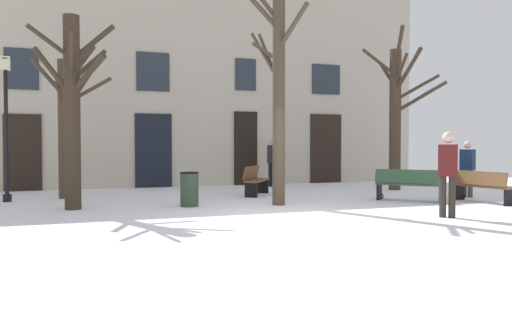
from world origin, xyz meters
name	(u,v)px	position (x,y,z in m)	size (l,w,h in m)	color
ground_plane	(282,216)	(0.00, 0.00, 0.00)	(29.61, 29.61, 0.00)	white
building_facade	(195,73)	(0.00, 8.42, 4.17)	(18.50, 0.60, 8.26)	#BCB29E
tree_center	(66,118)	(-4.40, 5.30, 2.26)	(2.12, 1.85, 4.37)	#423326
tree_right_of_center	(73,105)	(-4.18, 2.65, 2.45)	(1.93, 2.11, 4.52)	#382B1E
tree_near_facade	(277,87)	(0.64, 1.88, 2.95)	(1.61, 2.22, 5.80)	#4C3D2D
tree_left_of_center	(397,112)	(5.99, 4.47, 2.61)	(2.23, 2.15, 5.36)	#423326
streetlamp	(6,112)	(-5.87, 4.91, 2.39)	(0.30, 0.30, 3.91)	black
litter_bin	(189,189)	(-1.50, 2.31, 0.43)	(0.47, 0.47, 0.85)	#2D3D2D
bench_by_litter_bin	(482,186)	(5.86, 0.53, 0.44)	(0.67, 1.74, 0.83)	brown
bench_near_lamp	(409,184)	(4.29, 1.47, 0.45)	(1.55, 1.60, 0.86)	#2D4C33
bench_back_to_back_right	(255,180)	(0.94, 4.37, 0.46)	(1.22, 1.51, 0.88)	brown
person_near_bench	(448,169)	(3.18, -1.33, 1.00)	(0.43, 0.41, 1.79)	#2D271E
person_by_shop_door	(273,159)	(2.56, 7.07, 0.99)	(0.44, 0.39, 1.77)	black
person_strolling	(467,166)	(6.53, 1.79, 0.90)	(0.34, 0.43, 1.63)	#403D3A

